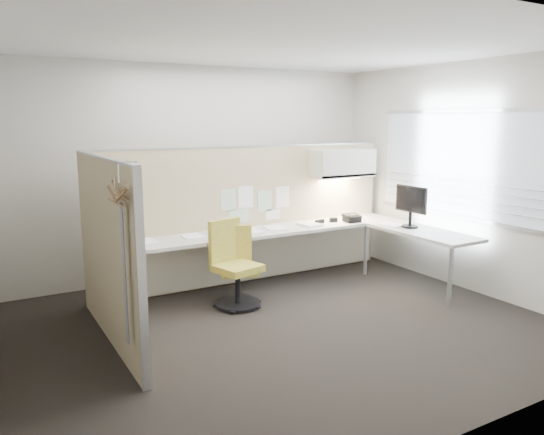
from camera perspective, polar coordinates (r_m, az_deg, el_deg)
floor at (r=5.53m, az=0.15°, el=-11.82°), size 5.50×4.50×0.01m
ceiling at (r=5.17m, az=0.17°, el=18.38°), size 5.50×4.50×0.01m
wall_back at (r=7.19m, az=-8.92°, el=4.80°), size 5.50×0.02×2.80m
wall_front at (r=3.44m, az=19.36°, el=-1.76°), size 5.50×0.02×2.80m
wall_right at (r=6.96m, az=20.20°, el=4.10°), size 0.02×4.50×2.80m
window_pane at (r=6.92m, az=20.14°, el=5.33°), size 0.01×2.80×1.30m
partition_back at (r=6.90m, az=-2.57°, el=0.28°), size 4.10×0.06×1.75m
partition_left at (r=5.19m, az=-17.25°, el=-3.60°), size 0.06×2.20×1.75m
desk at (r=6.73m, az=2.19°, el=-2.34°), size 4.00×2.07×0.73m
overhead_bin at (r=7.36m, az=7.57°, el=5.83°), size 0.90×0.36×0.38m
task_light_strip at (r=7.38m, az=7.53°, el=4.20°), size 0.60×0.06×0.02m
pinned_papers at (r=6.88m, az=-1.86°, el=1.59°), size 1.01×0.00×0.47m
poster at (r=6.22m, az=-15.69°, el=3.86°), size 0.28×0.00×0.35m
chair_left at (r=6.13m, az=-3.78°, el=-5.50°), size 0.51×0.52×0.88m
chair_right at (r=6.05m, az=-4.19°, el=-5.31°), size 0.55×0.57×0.97m
monitor at (r=6.98m, az=14.71°, el=1.43°), size 0.21×0.51×0.53m
phone at (r=7.26m, az=8.55°, el=-0.07°), size 0.22×0.21×0.12m
stapler at (r=7.11m, az=5.16°, el=-0.43°), size 0.14×0.06×0.05m
tape_dispenser at (r=7.21m, az=6.63°, el=-0.26°), size 0.11×0.08×0.06m
coat_hook at (r=4.24m, az=-16.10°, el=0.73°), size 0.18×0.49×1.45m
paper_stack_0 at (r=6.11m, az=-13.49°, el=-2.59°), size 0.26×0.32×0.03m
paper_stack_1 at (r=6.33m, az=-8.58°, el=-2.02°), size 0.25×0.31×0.02m
paper_stack_2 at (r=6.47m, az=-2.36°, el=-1.56°), size 0.24×0.31×0.03m
paper_stack_3 at (r=6.74m, az=0.35°, el=-1.14°), size 0.29×0.34×0.01m
paper_stack_4 at (r=6.95m, az=4.06°, el=-0.76°), size 0.25×0.32×0.03m
paper_stack_5 at (r=7.11m, az=12.70°, el=-0.78°), size 0.28×0.34×0.02m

